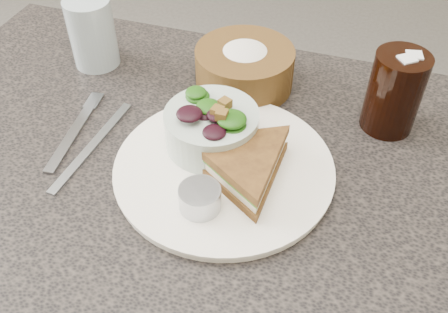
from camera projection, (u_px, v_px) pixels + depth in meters
name	position (u px, v px, depth m)	size (l,w,h in m)	color
dining_table	(203.00, 306.00, 0.96)	(1.00, 0.70, 0.75)	black
dinner_plate	(224.00, 169.00, 0.69)	(0.30, 0.30, 0.01)	white
sandwich	(243.00, 164.00, 0.66)	(0.17, 0.17, 0.04)	brown
salad_bowl	(212.00, 123.00, 0.69)	(0.13, 0.13, 0.08)	#AABFB3
dressing_ramekin	(200.00, 198.00, 0.62)	(0.05, 0.05, 0.03)	#A5A9B0
orange_wedge	(253.00, 138.00, 0.71)	(0.06, 0.06, 0.03)	orange
fork	(73.00, 134.00, 0.75)	(0.02, 0.16, 0.00)	gray
knife	(93.00, 145.00, 0.73)	(0.01, 0.21, 0.00)	#A4ABB5
bread_basket	(245.00, 62.00, 0.81)	(0.16, 0.16, 0.09)	brown
cola_glass	(395.00, 89.00, 0.72)	(0.08, 0.08, 0.13)	black
water_glass	(92.00, 33.00, 0.85)	(0.08, 0.08, 0.12)	#9DAFB9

